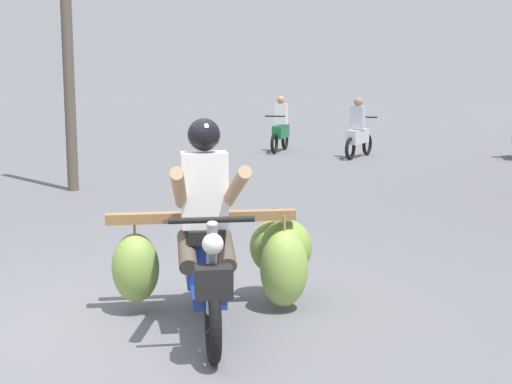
% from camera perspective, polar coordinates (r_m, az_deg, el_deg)
% --- Properties ---
extents(ground_plane, '(120.00, 120.00, 0.00)m').
position_cam_1_polar(ground_plane, '(5.54, -11.06, -10.79)').
color(ground_plane, slate).
extents(motorbike_main_loaded, '(1.58, 1.97, 1.58)m').
position_cam_1_polar(motorbike_main_loaded, '(5.62, -2.10, -4.67)').
color(motorbike_main_loaded, black).
rests_on(motorbike_main_loaded, ground).
extents(motorbike_distant_ahead_left, '(0.50, 1.62, 1.40)m').
position_cam_1_polar(motorbike_distant_ahead_left, '(16.82, 8.15, 4.64)').
color(motorbike_distant_ahead_left, black).
rests_on(motorbike_distant_ahead_left, ground).
extents(motorbike_distant_far_ahead, '(0.50, 1.62, 1.40)m').
position_cam_1_polar(motorbike_distant_far_ahead, '(18.09, 1.97, 5.04)').
color(motorbike_distant_far_ahead, black).
rests_on(motorbike_distant_far_ahead, ground).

